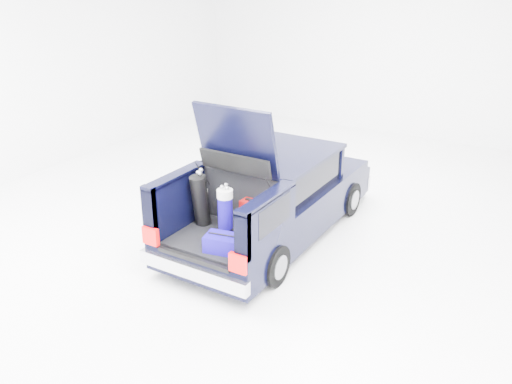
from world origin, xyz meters
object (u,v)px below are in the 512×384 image
Objects in this scene: car at (275,196)px; red_suitcase at (251,216)px; black_golf_bag at (201,200)px; blue_golf_bag at (225,211)px; blue_duffel at (223,243)px.

car is 1.24m from red_suitcase.
black_golf_bag is (-0.50, -1.39, 0.33)m from car.
blue_golf_bag is (0.48, -0.05, -0.05)m from black_golf_bag.
blue_golf_bag is (-0.30, -0.24, 0.11)m from red_suitcase.
blue_golf_bag reaches higher than red_suitcase.
car is 5.95× the size of blue_golf_bag.
car is at bearing 78.02° from black_golf_bag.
black_golf_bag reaches higher than blue_golf_bag.
blue_golf_bag is at bearing 2.13° from black_golf_bag.
blue_golf_bag is at bearing -90.80° from car.
car is 1.46m from blue_golf_bag.
car is at bearing 105.42° from red_suitcase.
black_golf_bag is at bearing -163.53° from red_suitcase.
red_suitcase reaches higher than blue_duffel.
red_suitcase is at bearing -76.97° from car.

